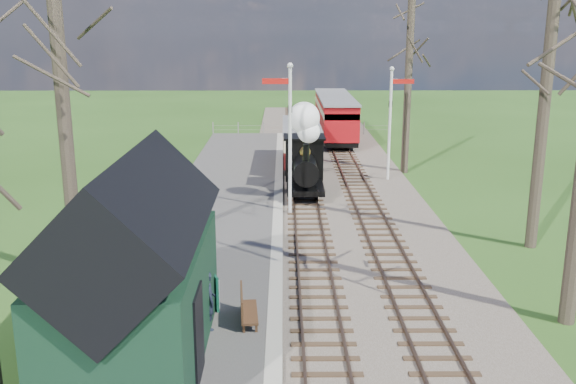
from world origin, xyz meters
name	(u,v)px	position (x,y,z in m)	size (l,w,h in m)	color
distant_hills	(303,230)	(1.40, 64.38, -16.21)	(114.40, 48.00, 22.02)	#385B23
ballast_bed	(328,180)	(1.30, 22.00, 0.05)	(8.00, 60.00, 0.10)	brown
track_near	(303,179)	(0.00, 22.00, 0.10)	(1.60, 60.00, 0.15)	brown
track_far	(354,179)	(2.60, 22.00, 0.10)	(1.60, 60.00, 0.15)	brown
platform	(218,228)	(-3.50, 14.00, 0.10)	(5.00, 44.00, 0.20)	#474442
coping_strip	(278,227)	(-1.20, 14.00, 0.10)	(0.40, 44.00, 0.21)	#B2AD9E
station_shed	(135,271)	(-4.30, 4.00, 2.27)	(3.25, 6.30, 4.78)	black
semaphore_near	(288,129)	(-0.77, 16.00, 3.62)	(1.22, 0.24, 6.22)	silver
semaphore_far	(392,115)	(4.37, 22.00, 3.35)	(1.22, 0.24, 5.72)	silver
bare_trees	(359,107)	(1.33, 10.10, 5.21)	(15.51, 22.39, 12.00)	#382D23
fence_line	(301,128)	(0.30, 36.00, 0.55)	(12.60, 0.08, 1.00)	slate
locomotive	(305,155)	(-0.01, 18.83, 2.00)	(1.73, 4.04, 4.32)	black
coach	(301,143)	(0.00, 24.90, 1.47)	(2.02, 6.92, 2.12)	black
red_carriage_a	(338,121)	(2.60, 31.86, 1.64)	(2.29, 5.68, 2.41)	black
red_carriage_b	(332,111)	(2.60, 37.36, 1.64)	(2.29, 5.68, 2.41)	black
sign_board	(215,291)	(-2.82, 6.52, 0.69)	(0.31, 0.65, 0.98)	#0E4532
bench	(245,307)	(-1.96, 5.71, 0.59)	(0.54, 1.49, 0.83)	#472C19
person	(208,300)	(-2.85, 5.31, 0.97)	(0.56, 0.37, 1.53)	black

